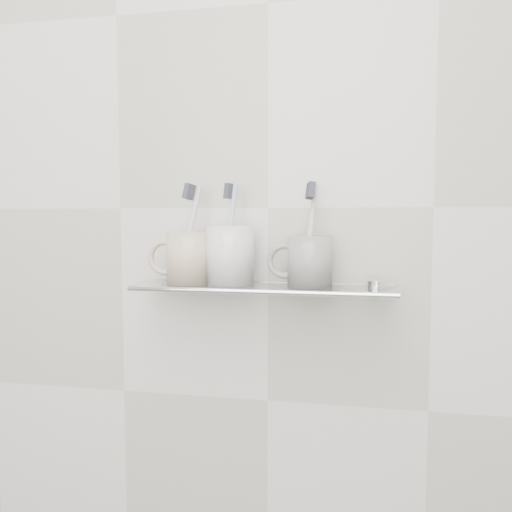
% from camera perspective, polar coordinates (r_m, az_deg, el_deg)
% --- Properties ---
extents(wall_back, '(2.50, 0.00, 2.50)m').
position_cam_1_polar(wall_back, '(1.01, 1.37, 5.52)').
color(wall_back, silver).
rests_on(wall_back, ground).
extents(shelf_glass, '(0.50, 0.12, 0.01)m').
position_cam_1_polar(shelf_glass, '(0.96, 0.75, -3.63)').
color(shelf_glass, silver).
rests_on(shelf_glass, wall_back).
extents(shelf_rail, '(0.50, 0.01, 0.01)m').
position_cam_1_polar(shelf_rail, '(0.91, 0.14, -4.11)').
color(shelf_rail, silver).
rests_on(shelf_rail, shelf_glass).
extents(bracket_left, '(0.02, 0.03, 0.02)m').
position_cam_1_polar(bracket_left, '(1.06, -10.05, -3.52)').
color(bracket_left, silver).
rests_on(bracket_left, wall_back).
extents(bracket_right, '(0.02, 0.03, 0.02)m').
position_cam_1_polar(bracket_right, '(1.00, 13.25, -4.10)').
color(bracket_right, silver).
rests_on(bracket_right, wall_back).
extents(mug_left, '(0.12, 0.12, 0.10)m').
position_cam_1_polar(mug_left, '(1.00, -7.58, -0.21)').
color(mug_left, beige).
rests_on(mug_left, shelf_glass).
extents(mug_left_handle, '(0.07, 0.01, 0.07)m').
position_cam_1_polar(mug_left_handle, '(1.01, -10.34, -0.16)').
color(mug_left_handle, beige).
rests_on(mug_left_handle, mug_left).
extents(toothbrush_left, '(0.05, 0.04, 0.19)m').
position_cam_1_polar(toothbrush_left, '(0.99, -7.60, 2.68)').
color(toothbrush_left, silver).
rests_on(toothbrush_left, mug_left).
extents(bristles_left, '(0.03, 0.03, 0.04)m').
position_cam_1_polar(bristles_left, '(0.99, -7.65, 7.30)').
color(bristles_left, '#32353D').
rests_on(bristles_left, toothbrush_left).
extents(mug_center, '(0.11, 0.11, 0.11)m').
position_cam_1_polar(mug_center, '(0.97, -2.96, 0.09)').
color(mug_center, silver).
rests_on(mug_center, shelf_glass).
extents(mug_center_handle, '(0.08, 0.01, 0.08)m').
position_cam_1_polar(mug_center_handle, '(0.99, -5.92, 0.13)').
color(mug_center_handle, silver).
rests_on(mug_center_handle, mug_center).
extents(toothbrush_center, '(0.04, 0.02, 0.19)m').
position_cam_1_polar(toothbrush_center, '(0.97, -2.97, 2.67)').
color(toothbrush_center, '#A8C6D9').
rests_on(toothbrush_center, mug_center).
extents(bristles_center, '(0.03, 0.03, 0.03)m').
position_cam_1_polar(bristles_center, '(0.97, -2.99, 7.40)').
color(bristles_center, '#32353D').
rests_on(bristles_center, toothbrush_center).
extents(mug_right, '(0.11, 0.11, 0.10)m').
position_cam_1_polar(mug_right, '(0.95, 6.18, -0.61)').
color(mug_right, white).
rests_on(mug_right, shelf_glass).
extents(mug_right_handle, '(0.07, 0.01, 0.07)m').
position_cam_1_polar(mug_right_handle, '(0.95, 3.28, -0.57)').
color(mug_right_handle, white).
rests_on(mug_right_handle, mug_right).
extents(toothbrush_right, '(0.03, 0.06, 0.19)m').
position_cam_1_polar(toothbrush_right, '(0.95, 6.21, 2.61)').
color(toothbrush_right, beige).
rests_on(toothbrush_right, mug_right).
extents(bristles_right, '(0.02, 0.03, 0.04)m').
position_cam_1_polar(bristles_right, '(0.95, 6.25, 7.45)').
color(bristles_right, '#32353D').
rests_on(bristles_right, toothbrush_right).
extents(chrome_cap, '(0.03, 0.03, 0.01)m').
position_cam_1_polar(chrome_cap, '(0.95, 13.65, -3.16)').
color(chrome_cap, silver).
rests_on(chrome_cap, shelf_glass).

